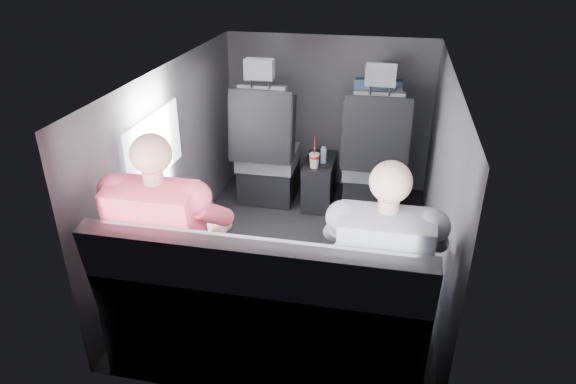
% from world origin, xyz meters
% --- Properties ---
extents(floor, '(2.60, 2.60, 0.00)m').
position_xyz_m(floor, '(0.00, 0.00, 0.00)').
color(floor, black).
rests_on(floor, ground).
extents(ceiling, '(2.60, 2.60, 0.00)m').
position_xyz_m(ceiling, '(0.00, 0.00, 1.35)').
color(ceiling, '#B2B2AD').
rests_on(ceiling, panel_back).
extents(panel_left, '(0.02, 2.60, 1.35)m').
position_xyz_m(panel_left, '(-0.90, 0.00, 0.68)').
color(panel_left, '#56565B').
rests_on(panel_left, floor).
extents(panel_right, '(0.02, 2.60, 1.35)m').
position_xyz_m(panel_right, '(0.90, 0.00, 0.68)').
color(panel_right, '#56565B').
rests_on(panel_right, floor).
extents(panel_front, '(1.80, 0.02, 1.35)m').
position_xyz_m(panel_front, '(0.00, 1.30, 0.68)').
color(panel_front, '#56565B').
rests_on(panel_front, floor).
extents(panel_back, '(1.80, 0.02, 1.35)m').
position_xyz_m(panel_back, '(0.00, -1.30, 0.68)').
color(panel_back, '#56565B').
rests_on(panel_back, floor).
extents(side_window, '(0.02, 0.75, 0.42)m').
position_xyz_m(side_window, '(-0.88, -0.30, 0.90)').
color(side_window, white).
rests_on(side_window, panel_left).
extents(seatbelt, '(0.35, 0.11, 0.59)m').
position_xyz_m(seatbelt, '(0.45, 0.67, 0.80)').
color(seatbelt, black).
rests_on(seatbelt, front_seat_right).
extents(front_seat_left, '(0.52, 0.58, 1.26)m').
position_xyz_m(front_seat_left, '(-0.45, 0.84, 0.40)').
color(front_seat_left, black).
rests_on(front_seat_left, floor).
extents(front_seat_right, '(0.52, 0.58, 1.26)m').
position_xyz_m(front_seat_right, '(0.45, 0.84, 0.40)').
color(front_seat_right, black).
rests_on(front_seat_right, floor).
extents(center_console, '(0.24, 0.48, 0.41)m').
position_xyz_m(center_console, '(0.00, 0.88, 0.20)').
color(center_console, black).
rests_on(center_console, floor).
extents(rear_bench, '(1.60, 0.57, 0.92)m').
position_xyz_m(rear_bench, '(0.00, -1.06, 0.31)').
color(rear_bench, slate).
rests_on(rear_bench, floor).
extents(soda_cup, '(0.09, 0.09, 0.26)m').
position_xyz_m(soda_cup, '(-0.02, 0.72, 0.47)').
color(soda_cup, white).
rests_on(soda_cup, center_console).
extents(water_bottle, '(0.05, 0.05, 0.15)m').
position_xyz_m(water_bottle, '(0.04, 0.81, 0.47)').
color(water_bottle, '#9EBCD7').
rests_on(water_bottle, center_console).
extents(laptop_white, '(0.35, 0.34, 0.25)m').
position_xyz_m(laptop_white, '(-0.56, -0.81, 0.63)').
color(laptop_white, white).
rests_on(laptop_white, passenger_rear_left).
extents(laptop_black, '(0.38, 0.41, 0.23)m').
position_xyz_m(laptop_black, '(0.55, -0.77, 0.63)').
color(laptop_black, black).
rests_on(laptop_black, passenger_rear_right).
extents(passenger_rear_left, '(0.55, 0.66, 1.29)m').
position_xyz_m(passenger_rear_left, '(-0.51, -0.97, 0.65)').
color(passenger_rear_left, '#36353A').
rests_on(passenger_rear_left, rear_bench).
extents(passenger_rear_right, '(0.52, 0.63, 1.25)m').
position_xyz_m(passenger_rear_right, '(0.57, -0.97, 0.64)').
color(passenger_rear_right, navy).
rests_on(passenger_rear_right, rear_bench).
extents(passenger_front_right, '(0.38, 0.38, 0.75)m').
position_xyz_m(passenger_front_right, '(0.43, 1.10, 0.74)').
color(passenger_front_right, navy).
rests_on(passenger_front_right, front_seat_right).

